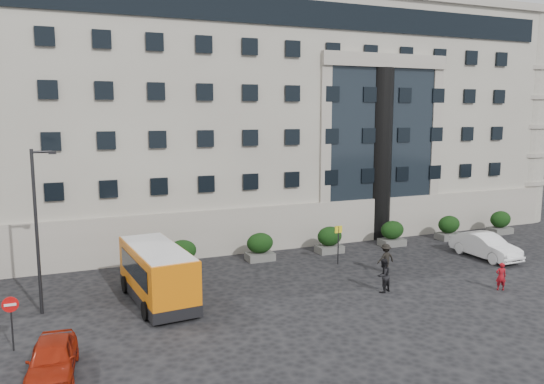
{
  "coord_description": "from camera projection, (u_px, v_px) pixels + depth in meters",
  "views": [
    {
      "loc": [
        -10.98,
        -23.99,
        9.63
      ],
      "look_at": [
        0.84,
        4.84,
        5.0
      ],
      "focal_mm": 35.0,
      "sensor_mm": 36.0,
      "label": 1
    }
  ],
  "objects": [
    {
      "name": "pedestrian_b",
      "position": [
        383.0,
        275.0,
        28.7
      ],
      "size": [
        1.09,
        0.97,
        1.86
      ],
      "primitive_type": "imported",
      "rotation": [
        0.0,
        0.0,
        3.49
      ],
      "color": "black",
      "rests_on": "ground"
    },
    {
      "name": "hedge_f",
      "position": [
        500.0,
        222.0,
        42.75
      ],
      "size": [
        1.8,
        1.26,
        1.84
      ],
      "color": "#51514F",
      "rests_on": "ground"
    },
    {
      "name": "white_taxi",
      "position": [
        485.0,
        246.0,
        35.55
      ],
      "size": [
        1.94,
        5.08,
        1.65
      ],
      "primitive_type": "imported",
      "rotation": [
        0.0,
        0.0,
        0.04
      ],
      "color": "white",
      "rests_on": "ground"
    },
    {
      "name": "hedge_e",
      "position": [
        449.0,
        227.0,
        40.8
      ],
      "size": [
        1.8,
        1.26,
        1.84
      ],
      "color": "#51514F",
      "rests_on": "ground"
    },
    {
      "name": "hedge_d",
      "position": [
        392.0,
        233.0,
        38.85
      ],
      "size": [
        1.8,
        1.26,
        1.84
      ],
      "color": "#51514F",
      "rests_on": "ground"
    },
    {
      "name": "red_truck",
      "position": [
        37.0,
        244.0,
        33.98
      ],
      "size": [
        2.57,
        4.94,
        2.58
      ],
      "rotation": [
        0.0,
        0.0,
        -0.08
      ],
      "color": "maroon",
      "rests_on": "ground"
    },
    {
      "name": "no_entry_sign",
      "position": [
        11.0,
        313.0,
        21.42
      ],
      "size": [
        0.64,
        0.16,
        2.32
      ],
      "color": "#262628",
      "rests_on": "ground"
    },
    {
      "name": "bus_stop_sign",
      "position": [
        338.0,
        238.0,
        33.88
      ],
      "size": [
        0.5,
        0.08,
        2.52
      ],
      "color": "#262628",
      "rests_on": "ground"
    },
    {
      "name": "ground",
      "position": [
        292.0,
        301.0,
        27.49
      ],
      "size": [
        120.0,
        120.0,
        0.0
      ],
      "primitive_type": "plane",
      "color": "black",
      "rests_on": "ground"
    },
    {
      "name": "entrance_column",
      "position": [
        380.0,
        155.0,
        40.47
      ],
      "size": [
        1.8,
        1.8,
        13.0
      ],
      "primitive_type": "cylinder",
      "color": "black",
      "rests_on": "ground"
    },
    {
      "name": "hedge_c",
      "position": [
        330.0,
        240.0,
        36.89
      ],
      "size": [
        1.8,
        1.26,
        1.84
      ],
      "color": "#51514F",
      "rests_on": "ground"
    },
    {
      "name": "hedge_b",
      "position": [
        260.0,
        247.0,
        34.94
      ],
      "size": [
        1.8,
        1.26,
        1.84
      ],
      "color": "#51514F",
      "rests_on": "ground"
    },
    {
      "name": "street_lamp",
      "position": [
        38.0,
        225.0,
        25.11
      ],
      "size": [
        1.16,
        0.18,
        8.0
      ],
      "color": "#262628",
      "rests_on": "ground"
    },
    {
      "name": "parked_car_a",
      "position": [
        52.0,
        359.0,
        19.46
      ],
      "size": [
        2.07,
        4.27,
        1.41
      ],
      "primitive_type": "imported",
      "rotation": [
        0.0,
        0.0,
        -0.1
      ],
      "color": "#991E0B",
      "rests_on": "ground"
    },
    {
      "name": "minibus",
      "position": [
        157.0,
        272.0,
        27.15
      ],
      "size": [
        3.11,
        7.09,
        2.88
      ],
      "rotation": [
        0.0,
        0.0,
        0.09
      ],
      "color": "orange",
      "rests_on": "ground"
    },
    {
      "name": "hedge_a",
      "position": [
        182.0,
        254.0,
        32.99
      ],
      "size": [
        1.8,
        1.26,
        1.84
      ],
      "color": "#51514F",
      "rests_on": "ground"
    },
    {
      "name": "pedestrian_c",
      "position": [
        386.0,
        258.0,
        32.29
      ],
      "size": [
        1.18,
        0.71,
        1.78
      ],
      "primitive_type": "imported",
      "rotation": [
        0.0,
        0.0,
        3.19
      ],
      "color": "black",
      "rests_on": "ground"
    },
    {
      "name": "pedestrian_a",
      "position": [
        501.0,
        276.0,
        29.05
      ],
      "size": [
        0.67,
        0.57,
        1.56
      ],
      "primitive_type": "imported",
      "rotation": [
        0.0,
        0.0,
        2.73
      ],
      "color": "maroon",
      "rests_on": "ground"
    },
    {
      "name": "civic_building",
      "position": [
        253.0,
        120.0,
        48.55
      ],
      "size": [
        44.0,
        24.0,
        18.0
      ],
      "primitive_type": "cube",
      "color": "gray",
      "rests_on": "ground"
    },
    {
      "name": "parked_car_d",
      "position": [
        7.0,
        254.0,
        33.83
      ],
      "size": [
        3.01,
        5.62,
        1.5
      ],
      "primitive_type": "imported",
      "rotation": [
        0.0,
        0.0,
        0.1
      ],
      "color": "black",
      "rests_on": "ground"
    }
  ]
}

